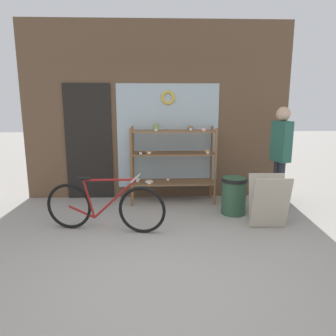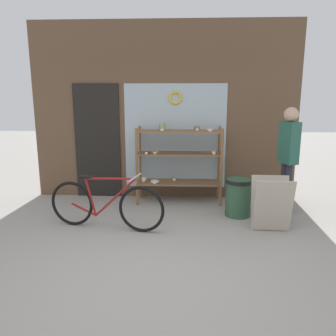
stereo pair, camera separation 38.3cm
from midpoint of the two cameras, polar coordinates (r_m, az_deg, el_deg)
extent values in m
plane|color=gray|center=(3.76, 0.00, -17.26)|extent=(30.00, 30.00, 0.00)
cube|color=brown|center=(6.05, 1.22, 9.70)|extent=(4.83, 0.08, 3.18)
cube|color=#A3B7C1|center=(6.04, 3.09, 5.48)|extent=(1.85, 0.02, 1.90)
cube|color=black|center=(6.20, -10.43, 4.54)|extent=(0.84, 0.03, 2.10)
torus|color=gold|center=(5.98, 3.17, 12.13)|extent=(0.26, 0.06, 0.26)
cylinder|color=brown|center=(5.62, -3.49, 0.06)|extent=(0.04, 0.04, 1.35)
cylinder|color=brown|center=(5.65, 11.20, -0.08)|extent=(0.04, 0.04, 1.35)
cylinder|color=brown|center=(6.03, -3.07, 0.90)|extent=(0.04, 0.04, 1.35)
cylinder|color=brown|center=(6.06, 10.62, 0.77)|extent=(0.04, 0.04, 1.35)
cube|color=brown|center=(5.86, 3.79, -2.51)|extent=(1.48, 0.47, 0.02)
cube|color=brown|center=(5.75, 3.86, 2.53)|extent=(1.48, 0.47, 0.02)
cube|color=brown|center=(5.70, 3.92, 6.41)|extent=(1.48, 0.47, 0.02)
ellipsoid|color=#AD7F4C|center=(5.97, 2.93, -1.88)|extent=(0.08, 0.06, 0.05)
cube|color=white|center=(5.93, 2.93, -2.06)|extent=(0.05, 0.00, 0.04)
torus|color=#4C2D1E|center=(5.69, -1.81, 2.69)|extent=(0.11, 0.11, 0.03)
cube|color=white|center=(5.62, -1.86, 2.61)|extent=(0.05, 0.00, 0.04)
torus|color=pink|center=(5.71, 9.21, 6.56)|extent=(0.13, 0.13, 0.03)
cube|color=white|center=(5.64, 9.30, 6.50)|extent=(0.05, 0.00, 0.04)
torus|color=beige|center=(5.79, -0.40, -2.36)|extent=(0.15, 0.15, 0.04)
cube|color=white|center=(5.71, -0.44, -2.61)|extent=(0.05, 0.00, 0.04)
ellipsoid|color=brown|center=(5.81, 6.98, 6.91)|extent=(0.11, 0.09, 0.07)
cube|color=white|center=(5.75, 7.02, 6.67)|extent=(0.05, 0.00, 0.04)
ellipsoid|color=tan|center=(5.72, 9.87, 2.73)|extent=(0.09, 0.08, 0.06)
cube|color=white|center=(5.67, 9.93, 2.51)|extent=(0.05, 0.00, 0.04)
torus|color=#B27A42|center=(5.72, -0.32, 2.79)|extent=(0.14, 0.14, 0.04)
cube|color=white|center=(5.65, -0.36, 2.65)|extent=(0.05, 0.00, 0.04)
cylinder|color=#7A995B|center=(5.71, 0.93, 7.09)|extent=(0.11, 0.11, 0.11)
cube|color=white|center=(5.65, 0.91, 6.66)|extent=(0.05, 0.00, 0.04)
ellipsoid|color=beige|center=(5.91, -2.36, -1.92)|extent=(0.10, 0.08, 0.07)
cube|color=white|center=(5.86, -2.41, -2.22)|extent=(0.05, 0.00, 0.04)
torus|color=black|center=(4.96, -14.28, -6.05)|extent=(0.66, 0.17, 0.66)
torus|color=black|center=(4.57, -2.26, -7.24)|extent=(0.66, 0.17, 0.66)
cylinder|color=maroon|center=(4.64, -6.89, -5.17)|extent=(0.63, 0.15, 0.60)
cylinder|color=maroon|center=(4.60, -7.76, -1.87)|extent=(0.74, 0.18, 0.07)
cylinder|color=maroon|center=(4.79, -11.09, -5.02)|extent=(0.17, 0.06, 0.55)
cylinder|color=maroon|center=(4.90, -12.29, -7.09)|extent=(0.38, 0.11, 0.18)
ellipsoid|color=black|center=(4.74, -11.98, -1.47)|extent=(0.23, 0.13, 0.06)
cylinder|color=#B2B2B7|center=(4.46, -3.30, -1.67)|extent=(0.11, 0.46, 0.02)
cube|color=#B2A893|center=(4.79, 20.05, -6.34)|extent=(0.53, 0.21, 0.76)
cube|color=#B2A893|center=(4.96, 19.49, -5.69)|extent=(0.53, 0.21, 0.76)
cylinder|color=#282833|center=(5.72, 21.27, -3.22)|extent=(0.11, 0.11, 0.83)
cylinder|color=#282833|center=(5.64, 21.96, -3.49)|extent=(0.11, 0.11, 0.83)
cube|color=#285B4C|center=(5.54, 22.20, 4.08)|extent=(0.28, 0.36, 0.66)
sphere|color=tan|center=(5.50, 22.57, 8.62)|extent=(0.22, 0.22, 0.22)
cylinder|color=#2D5138|center=(5.36, 14.14, -5.04)|extent=(0.39, 0.39, 0.60)
cylinder|color=black|center=(5.29, 14.29, -2.23)|extent=(0.41, 0.41, 0.06)
camera|label=1|loc=(0.19, -87.58, 0.52)|focal=35.00mm
camera|label=2|loc=(0.19, 92.42, -0.52)|focal=35.00mm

